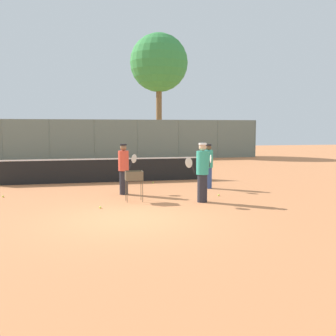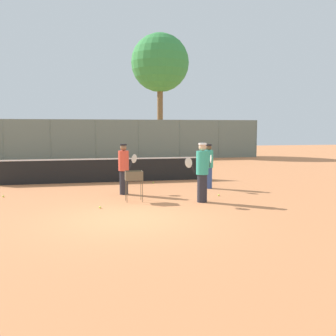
% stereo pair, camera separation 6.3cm
% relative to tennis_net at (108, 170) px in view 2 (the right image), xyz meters
% --- Properties ---
extents(ground_plane, '(80.00, 80.00, 0.00)m').
position_rel_tennis_net_xyz_m(ground_plane, '(0.00, -7.32, -0.56)').
color(ground_plane, '#D37F4C').
extents(tennis_net, '(9.61, 0.10, 1.07)m').
position_rel_tennis_net_xyz_m(tennis_net, '(0.00, 0.00, 0.00)').
color(tennis_net, '#26592D').
rests_on(tennis_net, ground_plane).
extents(back_fence, '(26.30, 0.08, 3.05)m').
position_rel_tennis_net_xyz_m(back_fence, '(0.00, 12.64, 0.97)').
color(back_fence, slate).
rests_on(back_fence, ground_plane).
extents(tree_0, '(5.15, 5.15, 10.78)m').
position_rel_tennis_net_xyz_m(tree_0, '(5.96, 17.50, 7.59)').
color(tree_0, brown).
rests_on(tree_0, ground_plane).
extents(player_white_outfit, '(0.78, 0.68, 1.84)m').
position_rel_tennis_net_xyz_m(player_white_outfit, '(0.36, -3.38, 0.40)').
color(player_white_outfit, '#26262D').
rests_on(player_white_outfit, ground_plane).
extents(player_red_cap, '(0.91, 0.51, 1.92)m').
position_rel_tennis_net_xyz_m(player_red_cap, '(2.67, -5.45, 0.44)').
color(player_red_cap, '#26262D').
rests_on(player_red_cap, ground_plane).
extents(player_yellow_shirt, '(0.36, 0.92, 1.77)m').
position_rel_tennis_net_xyz_m(player_yellow_shirt, '(3.81, -2.70, 0.36)').
color(player_yellow_shirt, '#334C8C').
rests_on(player_yellow_shirt, ground_plane).
extents(ball_cart, '(0.56, 0.41, 1.01)m').
position_rel_tennis_net_xyz_m(ball_cart, '(0.52, -4.84, 0.21)').
color(ball_cart, brown).
rests_on(ball_cart, ground_plane).
extents(tennis_ball_0, '(0.07, 0.07, 0.07)m').
position_rel_tennis_net_xyz_m(tennis_ball_0, '(-0.63, -5.75, -0.52)').
color(tennis_ball_0, '#D1E54C').
rests_on(tennis_ball_0, ground_plane).
extents(tennis_ball_1, '(0.07, 0.07, 0.07)m').
position_rel_tennis_net_xyz_m(tennis_ball_1, '(1.93, -0.81, -0.52)').
color(tennis_ball_1, '#D1E54C').
rests_on(tennis_ball_1, ground_plane).
extents(tennis_ball_2, '(0.07, 0.07, 0.07)m').
position_rel_tennis_net_xyz_m(tennis_ball_2, '(-3.83, -3.08, -0.52)').
color(tennis_ball_2, '#D1E54C').
rests_on(tennis_ball_2, ground_plane).
extents(tennis_ball_3, '(0.07, 0.07, 0.07)m').
position_rel_tennis_net_xyz_m(tennis_ball_3, '(3.60, -4.50, -0.52)').
color(tennis_ball_3, '#D1E54C').
rests_on(tennis_ball_3, ground_plane).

